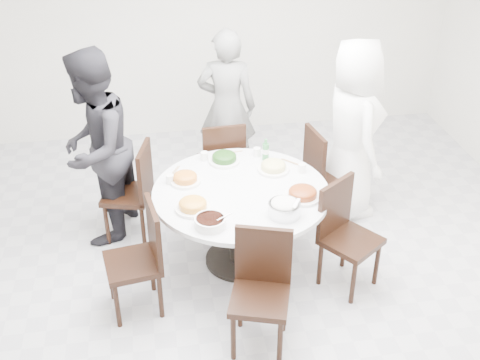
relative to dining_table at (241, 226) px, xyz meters
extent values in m
cube|color=silver|center=(0.02, -0.29, -0.38)|extent=(6.00, 6.00, 0.01)
cube|color=white|center=(0.02, 2.71, 1.02)|extent=(6.00, 0.01, 2.80)
cylinder|color=white|center=(0.00, 0.00, 0.00)|extent=(1.50, 1.50, 0.75)
cube|color=black|center=(0.99, 0.60, 0.10)|extent=(0.48, 0.48, 0.95)
cube|color=black|center=(-0.04, 1.01, 0.10)|extent=(0.45, 0.45, 0.95)
cube|color=black|center=(-0.98, 0.57, 0.10)|extent=(0.51, 0.51, 0.95)
cube|color=black|center=(-0.94, -0.46, 0.10)|extent=(0.48, 0.48, 0.95)
cube|color=black|center=(-0.03, -1.02, 0.10)|extent=(0.53, 0.53, 0.95)
cube|color=black|center=(0.85, -0.46, 0.10)|extent=(0.59, 0.59, 0.95)
imported|color=white|center=(1.18, 0.67, 0.52)|extent=(0.64, 0.92, 1.79)
imported|color=black|center=(0.10, 1.49, 0.47)|extent=(0.69, 0.53, 1.69)
imported|color=black|center=(-1.22, 0.64, 0.54)|extent=(0.94, 1.06, 1.83)
cylinder|color=white|center=(-0.07, 0.50, 0.41)|extent=(0.28, 0.28, 0.07)
cylinder|color=white|center=(0.34, 0.27, 0.41)|extent=(0.28, 0.28, 0.08)
cylinder|color=white|center=(-0.45, 0.20, 0.41)|extent=(0.26, 0.26, 0.07)
cylinder|color=white|center=(0.48, -0.20, 0.41)|extent=(0.30, 0.30, 0.08)
cylinder|color=white|center=(-0.43, -0.23, 0.41)|extent=(0.29, 0.29, 0.08)
cylinder|color=silver|center=(0.28, -0.42, 0.43)|extent=(0.26, 0.26, 0.11)
cylinder|color=white|center=(-0.32, -0.48, 0.41)|extent=(0.24, 0.24, 0.08)
cylinder|color=#317A3D|center=(0.31, 0.48, 0.48)|extent=(0.06, 0.06, 0.21)
cylinder|color=white|center=(0.03, 0.61, 0.42)|extent=(0.07, 0.07, 0.08)
camera|label=1|loc=(-0.71, -4.23, 3.07)|focal=45.00mm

